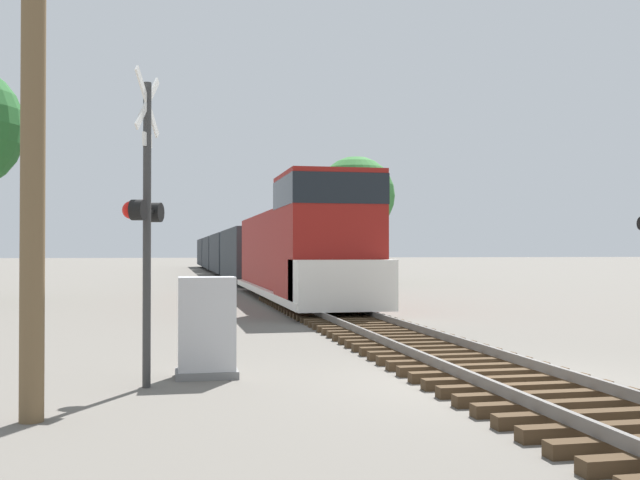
# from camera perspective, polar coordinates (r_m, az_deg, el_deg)

# --- Properties ---
(ground_plane) EXTENTS (400.00, 400.00, 0.00)m
(ground_plane) POSITION_cam_1_polar(r_m,az_deg,el_deg) (11.85, 13.41, -10.60)
(ground_plane) COLOR #666059
(rail_track_bed) EXTENTS (2.60, 160.00, 0.31)m
(rail_track_bed) POSITION_cam_1_polar(r_m,az_deg,el_deg) (11.82, 13.41, -9.95)
(rail_track_bed) COLOR #42301E
(rail_track_bed) RESTS_ON ground
(freight_train) EXTENTS (2.91, 74.76, 4.44)m
(freight_train) POSITION_cam_1_polar(r_m,az_deg,el_deg) (56.07, -6.47, -1.02)
(freight_train) COLOR maroon
(freight_train) RESTS_ON ground
(crossing_signal_near) EXTENTS (0.59, 1.00, 4.67)m
(crossing_signal_near) POSITION_cam_1_polar(r_m,az_deg,el_deg) (11.34, -13.16, 1.88)
(crossing_signal_near) COLOR #333333
(crossing_signal_near) RESTS_ON ground
(relay_cabinet) EXTENTS (0.98, 0.66, 1.60)m
(relay_cabinet) POSITION_cam_1_polar(r_m,az_deg,el_deg) (12.12, -8.63, -6.63)
(relay_cabinet) COLOR slate
(relay_cabinet) RESTS_ON ground
(tree_mid_background) EXTENTS (4.89, 4.89, 7.92)m
(tree_mid_background) POSITION_cam_1_polar(r_m,az_deg,el_deg) (46.97, 2.75, 3.37)
(tree_mid_background) COLOR #473521
(tree_mid_background) RESTS_ON ground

